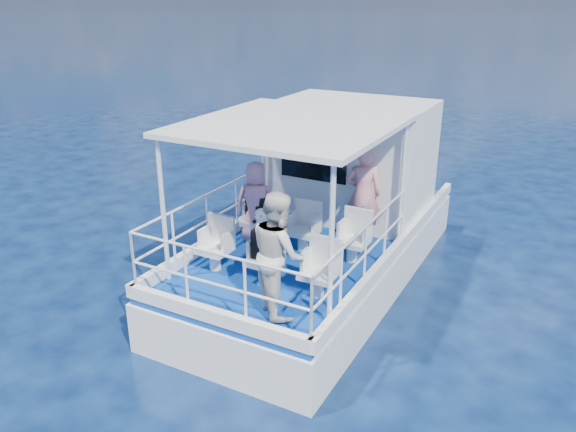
% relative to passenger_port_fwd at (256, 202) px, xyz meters
% --- Properties ---
extents(ground, '(2000.00, 2000.00, 0.00)m').
position_rel_passenger_port_fwd_xyz_m(ground, '(0.90, -0.16, -1.62)').
color(ground, '#071434').
rests_on(ground, ground).
extents(hull, '(3.00, 7.00, 1.60)m').
position_rel_passenger_port_fwd_xyz_m(hull, '(0.90, 0.84, -1.62)').
color(hull, white).
rests_on(hull, ground).
extents(deck, '(2.90, 6.90, 0.10)m').
position_rel_passenger_port_fwd_xyz_m(deck, '(0.90, 0.84, -0.77)').
color(deck, '#0B3898').
rests_on(deck, hull).
extents(cabin, '(2.85, 2.00, 2.20)m').
position_rel_passenger_port_fwd_xyz_m(cabin, '(0.90, 2.14, 0.38)').
color(cabin, white).
rests_on(cabin, deck).
extents(canopy, '(3.00, 3.20, 0.08)m').
position_rel_passenger_port_fwd_xyz_m(canopy, '(0.90, -0.36, 1.52)').
color(canopy, white).
rests_on(canopy, cabin).
extents(canopy_posts, '(2.77, 2.97, 2.20)m').
position_rel_passenger_port_fwd_xyz_m(canopy_posts, '(0.90, -0.41, 0.38)').
color(canopy_posts, white).
rests_on(canopy_posts, deck).
extents(railings, '(2.84, 3.59, 1.00)m').
position_rel_passenger_port_fwd_xyz_m(railings, '(0.90, -0.74, -0.22)').
color(railings, white).
rests_on(railings, deck).
extents(seat_port_fwd, '(0.48, 0.46, 0.38)m').
position_rel_passenger_port_fwd_xyz_m(seat_port_fwd, '(-0.00, 0.04, -0.53)').
color(seat_port_fwd, white).
rests_on(seat_port_fwd, deck).
extents(seat_center_fwd, '(0.48, 0.46, 0.38)m').
position_rel_passenger_port_fwd_xyz_m(seat_center_fwd, '(0.90, 0.04, -0.53)').
color(seat_center_fwd, white).
rests_on(seat_center_fwd, deck).
extents(seat_stbd_fwd, '(0.48, 0.46, 0.38)m').
position_rel_passenger_port_fwd_xyz_m(seat_stbd_fwd, '(1.80, 0.04, -0.53)').
color(seat_stbd_fwd, white).
rests_on(seat_stbd_fwd, deck).
extents(seat_port_aft, '(0.48, 0.46, 0.38)m').
position_rel_passenger_port_fwd_xyz_m(seat_port_aft, '(-0.00, -1.26, -0.53)').
color(seat_port_aft, white).
rests_on(seat_port_aft, deck).
extents(seat_center_aft, '(0.48, 0.46, 0.38)m').
position_rel_passenger_port_fwd_xyz_m(seat_center_aft, '(0.90, -1.26, -0.53)').
color(seat_center_aft, white).
rests_on(seat_center_aft, deck).
extents(seat_stbd_aft, '(0.48, 0.46, 0.38)m').
position_rel_passenger_port_fwd_xyz_m(seat_stbd_aft, '(1.80, -1.26, -0.53)').
color(seat_stbd_aft, white).
rests_on(seat_stbd_aft, deck).
extents(passenger_port_fwd, '(0.64, 0.54, 1.44)m').
position_rel_passenger_port_fwd_xyz_m(passenger_port_fwd, '(0.00, 0.00, 0.00)').
color(passenger_port_fwd, pink).
rests_on(passenger_port_fwd, deck).
extents(passenger_stbd_fwd, '(0.73, 0.61, 1.70)m').
position_rel_passenger_port_fwd_xyz_m(passenger_stbd_fwd, '(1.61, 0.92, 0.13)').
color(passenger_stbd_fwd, '#D1878B').
rests_on(passenger_stbd_fwd, deck).
extents(passenger_stbd_aft, '(1.06, 1.05, 1.72)m').
position_rel_passenger_port_fwd_xyz_m(passenger_stbd_aft, '(1.49, -1.88, 0.14)').
color(passenger_stbd_aft, silver).
rests_on(passenger_stbd_aft, deck).
extents(backpack_port, '(0.35, 0.20, 0.46)m').
position_rel_passenger_port_fwd_xyz_m(backpack_port, '(0.01, 0.01, -0.11)').
color(backpack_port, black).
rests_on(backpack_port, seat_port_fwd).
extents(backpack_center, '(0.30, 0.17, 0.45)m').
position_rel_passenger_port_fwd_xyz_m(backpack_center, '(0.87, -1.26, -0.12)').
color(backpack_center, black).
rests_on(backpack_center, seat_center_aft).
extents(compact_camera, '(0.10, 0.06, 0.06)m').
position_rel_passenger_port_fwd_xyz_m(compact_camera, '(0.00, 0.03, 0.15)').
color(compact_camera, black).
rests_on(compact_camera, backpack_port).
extents(panda, '(0.23, 0.20, 0.36)m').
position_rel_passenger_port_fwd_xyz_m(panda, '(0.86, -1.23, 0.29)').
color(panda, white).
rests_on(panda, backpack_center).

